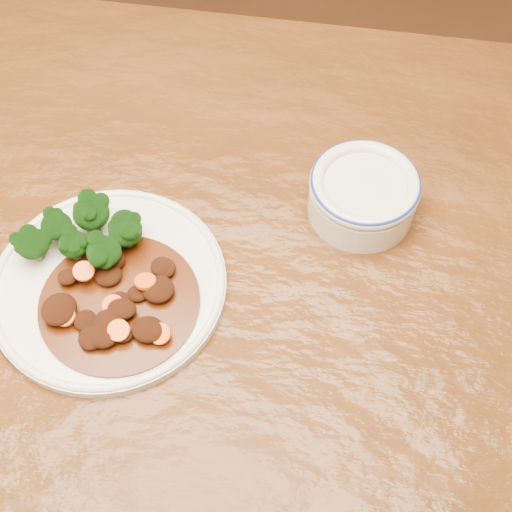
# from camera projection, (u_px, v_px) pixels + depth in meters

# --- Properties ---
(ground) EXTENTS (4.00, 4.00, 0.00)m
(ground) POSITION_uv_depth(u_px,v_px,m) (196.00, 454.00, 1.47)
(ground) COLOR #411F10
(ground) RESTS_ON ground
(dining_table) EXTENTS (1.51, 0.92, 0.75)m
(dining_table) POSITION_uv_depth(u_px,v_px,m) (158.00, 290.00, 0.91)
(dining_table) COLOR #54290E
(dining_table) RESTS_ON ground
(dinner_plate) EXTENTS (0.27, 0.27, 0.02)m
(dinner_plate) POSITION_uv_depth(u_px,v_px,m) (109.00, 284.00, 0.81)
(dinner_plate) COLOR white
(dinner_plate) RESTS_ON dining_table
(broccoli_florets) EXTENTS (0.14, 0.09, 0.05)m
(broccoli_florets) POSITION_uv_depth(u_px,v_px,m) (87.00, 233.00, 0.81)
(broccoli_florets) COLOR #5C8846
(broccoli_florets) RESTS_ON dinner_plate
(mince_stew) EXTENTS (0.18, 0.18, 0.03)m
(mince_stew) POSITION_uv_depth(u_px,v_px,m) (116.00, 303.00, 0.79)
(mince_stew) COLOR #4D2008
(mince_stew) RESTS_ON dinner_plate
(dip_bowl) EXTENTS (0.13, 0.13, 0.06)m
(dip_bowl) POSITION_uv_depth(u_px,v_px,m) (363.00, 193.00, 0.85)
(dip_bowl) COLOR beige
(dip_bowl) RESTS_ON dining_table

